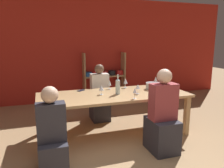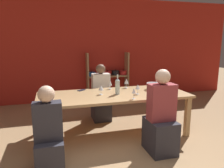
# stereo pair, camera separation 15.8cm
# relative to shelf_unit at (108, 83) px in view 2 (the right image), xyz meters

# --- Properties ---
(wall_back_red) EXTENTS (8.80, 0.06, 2.70)m
(wall_back_red) POSITION_rel_shelf_unit_xyz_m (-0.63, 0.20, 0.89)
(wall_back_red) COLOR red
(wall_back_red) RESTS_ON ground_plane
(shelf_unit) EXTENTS (1.13, 0.30, 1.29)m
(shelf_unit) POSITION_rel_shelf_unit_xyz_m (0.00, 0.00, 0.00)
(shelf_unit) COLOR tan
(shelf_unit) RESTS_ON ground_plane
(dining_table) EXTENTS (2.52, 1.00, 0.72)m
(dining_table) POSITION_rel_shelf_unit_xyz_m (-0.47, -2.19, 0.19)
(dining_table) COLOR tan
(dining_table) RESTS_ON ground_plane
(mixing_bowl) EXTENTS (0.28, 0.28, 0.12)m
(mixing_bowl) POSITION_rel_shelf_unit_xyz_m (0.33, -2.08, 0.33)
(mixing_bowl) COLOR #B7BABC
(mixing_bowl) RESTS_ON dining_table
(wine_bottle_green) EXTENTS (0.08, 0.08, 0.33)m
(wine_bottle_green) POSITION_rel_shelf_unit_xyz_m (-0.42, -2.23, 0.40)
(wine_bottle_green) COLOR #B2C6C1
(wine_bottle_green) RESTS_ON dining_table
(wine_glass_red_a) EXTENTS (0.08, 0.08, 0.16)m
(wine_glass_red_a) POSITION_rel_shelf_unit_xyz_m (-0.09, -2.32, 0.38)
(wine_glass_red_a) COLOR white
(wine_glass_red_a) RESTS_ON dining_table
(wine_glass_empty_a) EXTENTS (0.06, 0.06, 0.17)m
(wine_glass_empty_a) POSITION_rel_shelf_unit_xyz_m (-0.26, -2.59, 0.39)
(wine_glass_empty_a) COLOR white
(wine_glass_empty_a) RESTS_ON dining_table
(wine_glass_red_b) EXTENTS (0.06, 0.06, 0.15)m
(wine_glass_red_b) POSITION_rel_shelf_unit_xyz_m (0.69, -1.87, 0.38)
(wine_glass_red_b) COLOR white
(wine_glass_red_b) RESTS_ON dining_table
(wine_glass_red_c) EXTENTS (0.07, 0.07, 0.17)m
(wine_glass_red_c) POSITION_rel_shelf_unit_xyz_m (-0.43, -1.81, 0.37)
(wine_glass_red_c) COLOR white
(wine_glass_red_c) RESTS_ON dining_table
(wine_glass_red_d) EXTENTS (0.06, 0.06, 0.16)m
(wine_glass_red_d) POSITION_rel_shelf_unit_xyz_m (0.31, -2.29, 0.38)
(wine_glass_red_d) COLOR white
(wine_glass_red_d) RESTS_ON dining_table
(wine_glass_empty_b) EXTENTS (0.08, 0.08, 0.15)m
(wine_glass_empty_b) POSITION_rel_shelf_unit_xyz_m (-1.50, -2.28, 0.37)
(wine_glass_empty_b) COLOR white
(wine_glass_empty_b) RESTS_ON dining_table
(wine_glass_empty_c) EXTENTS (0.08, 0.08, 0.16)m
(wine_glass_empty_c) POSITION_rel_shelf_unit_xyz_m (-0.69, -2.18, 0.38)
(wine_glass_empty_c) COLOR white
(wine_glass_empty_c) RESTS_ON dining_table
(wine_glass_empty_d) EXTENTS (0.06, 0.06, 0.19)m
(wine_glass_empty_d) POSITION_rel_shelf_unit_xyz_m (0.55, -1.79, 0.40)
(wine_glass_empty_d) COLOR white
(wine_glass_empty_d) RESTS_ON dining_table
(wine_glass_empty_e) EXTENTS (0.08, 0.08, 0.18)m
(wine_glass_empty_e) POSITION_rel_shelf_unit_xyz_m (-0.11, -1.81, 0.39)
(wine_glass_empty_e) COLOR white
(wine_glass_empty_e) RESTS_ON dining_table
(cell_phone) EXTENTS (0.16, 0.15, 0.01)m
(cell_phone) POSITION_rel_shelf_unit_xyz_m (-0.96, -1.79, 0.27)
(cell_phone) COLOR #1E2338
(cell_phone) RESTS_ON dining_table
(person_near_a) EXTENTS (0.38, 0.47, 1.22)m
(person_near_a) POSITION_rel_shelf_unit_xyz_m (0.01, -2.97, -0.00)
(person_near_a) COLOR #2D2D38
(person_near_a) RESTS_ON ground_plane
(person_far_a) EXTENTS (0.35, 0.44, 1.15)m
(person_far_a) POSITION_rel_shelf_unit_xyz_m (-0.52, -1.43, -0.03)
(person_far_a) COLOR #2D2D38
(person_far_a) RESTS_ON ground_plane
(person_near_b) EXTENTS (0.35, 0.43, 1.09)m
(person_near_b) POSITION_rel_shelf_unit_xyz_m (-1.55, -3.00, -0.05)
(person_near_b) COLOR #2D2D38
(person_near_b) RESTS_ON ground_plane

